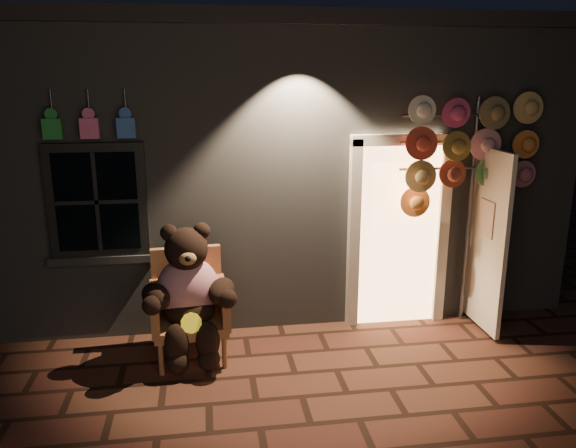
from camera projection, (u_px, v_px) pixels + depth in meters
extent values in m
plane|color=#4E2C1E|center=(302.00, 397.00, 5.06)|extent=(60.00, 60.00, 0.00)
cube|color=slate|center=(258.00, 154.00, 8.46)|extent=(7.00, 5.00, 3.30)
cube|color=black|center=(256.00, 34.00, 8.01)|extent=(7.30, 5.30, 0.16)
cube|color=black|center=(98.00, 201.00, 5.79)|extent=(1.00, 0.10, 1.20)
cube|color=black|center=(97.00, 202.00, 5.76)|extent=(0.82, 0.06, 1.02)
cube|color=slate|center=(103.00, 259.00, 5.95)|extent=(1.10, 0.14, 0.08)
cube|color=#FFB972|center=(397.00, 234.00, 6.39)|extent=(0.92, 0.10, 2.10)
cube|color=beige|center=(354.00, 237.00, 6.28)|extent=(0.12, 0.12, 2.20)
cube|color=beige|center=(442.00, 233.00, 6.43)|extent=(0.12, 0.12, 2.20)
cube|color=beige|center=(403.00, 140.00, 6.08)|extent=(1.16, 0.12, 0.12)
cube|color=beige|center=(487.00, 240.00, 6.16)|extent=(0.05, 0.80, 2.00)
cube|color=#248736|center=(52.00, 129.00, 5.47)|extent=(0.18, 0.07, 0.20)
cylinder|color=#59595E|center=(51.00, 102.00, 5.46)|extent=(0.02, 0.02, 0.25)
cube|color=#E75F93|center=(90.00, 128.00, 5.52)|extent=(0.18, 0.07, 0.20)
cylinder|color=#59595E|center=(88.00, 102.00, 5.51)|extent=(0.02, 0.02, 0.25)
cube|color=#325FB1|center=(126.00, 128.00, 5.57)|extent=(0.18, 0.07, 0.20)
cylinder|color=#59595E|center=(125.00, 102.00, 5.56)|extent=(0.02, 0.02, 0.25)
cube|color=#9F6D3D|center=(190.00, 323.00, 5.67)|extent=(0.77, 0.72, 0.10)
cube|color=#9F6D3D|center=(187.00, 280.00, 5.87)|extent=(0.72, 0.14, 0.71)
cube|color=#9F6D3D|center=(155.00, 308.00, 5.53)|extent=(0.13, 0.62, 0.41)
cube|color=#9F6D3D|center=(223.00, 302.00, 5.68)|extent=(0.13, 0.62, 0.41)
cylinder|color=#9F6D3D|center=(161.00, 359.00, 5.39)|extent=(0.05, 0.05, 0.33)
cylinder|color=#9F6D3D|center=(224.00, 352.00, 5.53)|extent=(0.05, 0.05, 0.33)
cylinder|color=#9F6D3D|center=(160.00, 333.00, 5.93)|extent=(0.05, 0.05, 0.33)
cylinder|color=#9F6D3D|center=(218.00, 328.00, 6.06)|extent=(0.05, 0.05, 0.33)
ellipsoid|color=#AE1234|center=(188.00, 289.00, 5.62)|extent=(0.67, 0.55, 0.66)
ellipsoid|color=black|center=(189.00, 310.00, 5.60)|extent=(0.55, 0.48, 0.31)
sphere|color=black|center=(186.00, 249.00, 5.46)|extent=(0.46, 0.46, 0.43)
sphere|color=black|center=(169.00, 233.00, 5.41)|extent=(0.17, 0.17, 0.17)
sphere|color=black|center=(202.00, 231.00, 5.48)|extent=(0.17, 0.17, 0.17)
ellipsoid|color=olive|center=(188.00, 259.00, 5.29)|extent=(0.18, 0.13, 0.13)
ellipsoid|color=black|center=(156.00, 297.00, 5.35)|extent=(0.40, 0.49, 0.24)
ellipsoid|color=black|center=(222.00, 291.00, 5.49)|extent=(0.35, 0.48, 0.24)
ellipsoid|color=black|center=(177.00, 344.00, 5.36)|extent=(0.24, 0.24, 0.41)
ellipsoid|color=black|center=(208.00, 341.00, 5.43)|extent=(0.24, 0.24, 0.41)
sphere|color=black|center=(178.00, 363.00, 5.35)|extent=(0.22, 0.22, 0.22)
sphere|color=black|center=(209.00, 359.00, 5.42)|extent=(0.22, 0.22, 0.22)
cylinder|color=yellow|center=(191.00, 323.00, 5.34)|extent=(0.21, 0.10, 0.20)
cylinder|color=#59595E|center=(469.00, 213.00, 6.35)|extent=(0.04, 0.04, 2.58)
cylinder|color=#59595E|center=(453.00, 115.00, 6.01)|extent=(1.15, 0.03, 0.03)
cylinder|color=#59595E|center=(451.00, 142.00, 6.08)|extent=(1.15, 0.03, 0.03)
cylinder|color=#59595E|center=(449.00, 168.00, 6.16)|extent=(1.15, 0.03, 0.03)
cylinder|color=white|center=(423.00, 111.00, 5.89)|extent=(0.33, 0.11, 0.33)
cylinder|color=#D44576|center=(459.00, 111.00, 5.91)|extent=(0.33, 0.11, 0.33)
cylinder|color=olive|center=(494.00, 111.00, 5.94)|extent=(0.33, 0.11, 0.33)
cylinder|color=#E9B766|center=(525.00, 110.00, 6.05)|extent=(0.33, 0.11, 0.33)
cylinder|color=#E44933|center=(422.00, 144.00, 5.94)|extent=(0.33, 0.11, 0.33)
cylinder|color=olive|center=(458.00, 143.00, 5.97)|extent=(0.33, 0.11, 0.33)
cylinder|color=pink|center=(489.00, 142.00, 6.08)|extent=(0.33, 0.11, 0.33)
cylinder|color=orange|center=(523.00, 142.00, 6.11)|extent=(0.33, 0.11, 0.33)
cylinder|color=tan|center=(421.00, 175.00, 6.00)|extent=(0.33, 0.11, 0.33)
cylinder|color=brown|center=(453.00, 173.00, 6.11)|extent=(0.33, 0.11, 0.33)
cylinder|color=#5C9255|center=(487.00, 173.00, 6.14)|extent=(0.33, 0.11, 0.33)
cylinder|color=#C26970|center=(521.00, 173.00, 6.16)|extent=(0.33, 0.11, 0.33)
cylinder|color=orange|center=(417.00, 204.00, 6.14)|extent=(0.33, 0.11, 0.33)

